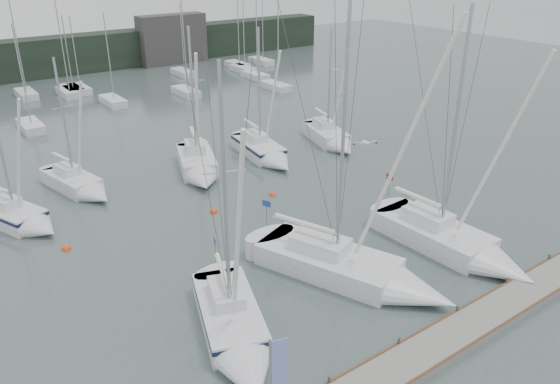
% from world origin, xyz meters
% --- Properties ---
extents(ground, '(160.00, 160.00, 0.00)m').
position_xyz_m(ground, '(0.00, 0.00, 0.00)').
color(ground, '#485755').
rests_on(ground, ground).
extents(dock, '(24.00, 2.00, 0.40)m').
position_xyz_m(dock, '(0.00, -5.00, 0.20)').
color(dock, slate).
rests_on(dock, ground).
extents(far_treeline, '(90.00, 4.00, 5.00)m').
position_xyz_m(far_treeline, '(0.00, 62.00, 2.50)').
color(far_treeline, black).
rests_on(far_treeline, ground).
extents(far_building_right, '(10.00, 3.00, 7.00)m').
position_xyz_m(far_building_right, '(18.00, 60.00, 3.50)').
color(far_building_right, '#3D3B38').
rests_on(far_building_right, ground).
extents(mast_forest, '(59.58, 19.59, 14.89)m').
position_xyz_m(mast_forest, '(1.30, 46.77, 0.48)').
color(mast_forest, '#BCBCC1').
rests_on(mast_forest, ground).
extents(sailboat_near_left, '(5.30, 8.97, 13.34)m').
position_xyz_m(sailboat_near_left, '(-7.58, 0.45, 0.54)').
color(sailboat_near_left, '#BCBCC1').
rests_on(sailboat_near_left, ground).
extents(sailboat_near_center, '(6.99, 11.34, 17.03)m').
position_xyz_m(sailboat_near_center, '(0.54, 0.46, 0.57)').
color(sailboat_near_center, '#BCBCC1').
rests_on(sailboat_near_center, ground).
extents(sailboat_near_right, '(3.53, 10.42, 14.80)m').
position_xyz_m(sailboat_near_right, '(6.88, -0.69, 0.57)').
color(sailboat_near_right, '#BCBCC1').
rests_on(sailboat_near_right, ground).
extents(sailboat_mid_a, '(4.45, 6.66, 10.50)m').
position_xyz_m(sailboat_mid_a, '(-12.66, 17.76, 0.55)').
color(sailboat_mid_a, '#BCBCC1').
rests_on(sailboat_mid_a, ground).
extents(sailboat_mid_b, '(3.70, 7.49, 10.26)m').
position_xyz_m(sailboat_mid_b, '(-8.02, 20.85, 0.50)').
color(sailboat_mid_b, '#BCBCC1').
rests_on(sailboat_mid_b, ground).
extents(sailboat_mid_c, '(5.19, 8.32, 11.89)m').
position_xyz_m(sailboat_mid_c, '(0.36, 18.83, 0.62)').
color(sailboat_mid_c, '#BCBCC1').
rests_on(sailboat_mid_c, ground).
extents(sailboat_mid_d, '(3.55, 8.49, 11.36)m').
position_xyz_m(sailboat_mid_d, '(6.48, 18.67, 0.57)').
color(sailboat_mid_d, '#BCBCC1').
rests_on(sailboat_mid_d, ground).
extents(sailboat_mid_e, '(4.34, 7.94, 10.81)m').
position_xyz_m(sailboat_mid_e, '(13.24, 18.10, 0.55)').
color(sailboat_mid_e, '#BCBCC1').
rests_on(sailboat_mid_e, ground).
extents(buoy_a, '(0.55, 0.55, 0.55)m').
position_xyz_m(buoy_a, '(-1.88, 12.67, 0.00)').
color(buoy_a, '#E14614').
rests_on(buoy_a, ground).
extents(buoy_b, '(0.52, 0.52, 0.52)m').
position_xyz_m(buoy_b, '(2.86, 12.57, 0.00)').
color(buoy_b, '#E14614').
rests_on(buoy_b, ground).
extents(buoy_c, '(0.56, 0.56, 0.56)m').
position_xyz_m(buoy_c, '(-11.32, 13.48, 0.00)').
color(buoy_c, '#E14614').
rests_on(buoy_c, ground).
extents(dock_banner, '(0.65, 0.22, 4.40)m').
position_xyz_m(dock_banner, '(-9.23, -4.96, 3.00)').
color(dock_banner, '#9FA2A7').
rests_on(dock_banner, dock).
extents(seagull, '(0.97, 0.53, 0.20)m').
position_xyz_m(seagull, '(-2.00, -1.17, 8.88)').
color(seagull, silver).
rests_on(seagull, ground).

